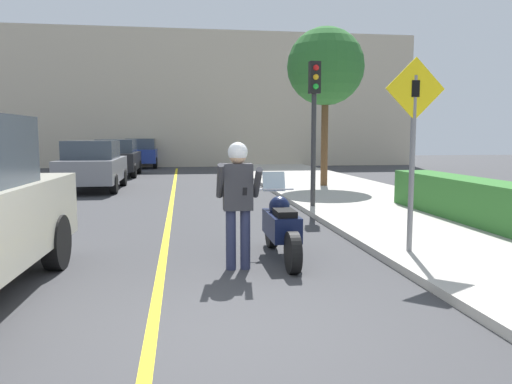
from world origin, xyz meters
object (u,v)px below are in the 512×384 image
(street_tree, at_px, (326,67))
(parked_car_black, at_px, (117,157))
(traffic_light, at_px, (314,106))
(parked_car_blue, at_px, (142,153))
(crossing_sign, at_px, (413,136))
(motorcycle, at_px, (281,227))
(person_biker, at_px, (238,192))
(parked_car_grey, at_px, (93,165))

(street_tree, bearing_deg, parked_car_black, 139.33)
(traffic_light, distance_m, parked_car_blue, 18.85)
(parked_car_blue, bearing_deg, crossing_sign, -75.99)
(motorcycle, height_order, parked_car_blue, parked_car_blue)
(traffic_light, height_order, parked_car_blue, traffic_light)
(motorcycle, xyz_separation_m, street_tree, (3.44, 9.58, 3.68))
(person_biker, distance_m, parked_car_grey, 11.45)
(person_biker, xyz_separation_m, parked_car_blue, (-3.08, 23.09, -0.23))
(parked_car_black, distance_m, parked_car_blue, 6.31)
(crossing_sign, relative_size, parked_car_blue, 0.68)
(parked_car_grey, xyz_separation_m, parked_car_black, (0.06, 5.99, 0.00))
(street_tree, bearing_deg, motorcycle, -109.73)
(person_biker, height_order, street_tree, street_tree)
(street_tree, bearing_deg, person_biker, -112.33)
(motorcycle, bearing_deg, parked_car_black, 105.07)
(crossing_sign, distance_m, parked_car_black, 17.77)
(person_biker, bearing_deg, crossing_sign, 4.83)
(motorcycle, height_order, person_biker, person_biker)
(traffic_light, relative_size, parked_car_blue, 0.83)
(traffic_light, xyz_separation_m, street_tree, (1.70, 4.93, 1.61))
(traffic_light, bearing_deg, parked_car_grey, 137.53)
(crossing_sign, relative_size, parked_car_grey, 0.68)
(parked_car_black, bearing_deg, traffic_light, -62.29)
(crossing_sign, height_order, parked_car_black, crossing_sign)
(motorcycle, distance_m, crossing_sign, 2.36)
(motorcycle, distance_m, person_biker, 1.05)
(motorcycle, xyz_separation_m, person_biker, (-0.70, -0.50, 0.60))
(person_biker, xyz_separation_m, traffic_light, (2.44, 5.15, 1.48))
(traffic_light, distance_m, parked_car_black, 13.27)
(motorcycle, xyz_separation_m, parked_car_blue, (-3.79, 22.59, 0.37))
(person_biker, relative_size, parked_car_blue, 0.42)
(motorcycle, relative_size, crossing_sign, 0.76)
(parked_car_grey, bearing_deg, traffic_light, -42.47)
(motorcycle, relative_size, parked_car_blue, 0.52)
(crossing_sign, height_order, parked_car_blue, crossing_sign)
(traffic_light, bearing_deg, parked_car_black, 117.71)
(crossing_sign, relative_size, parked_car_black, 0.68)
(motorcycle, xyz_separation_m, crossing_sign, (1.92, -0.28, 1.35))
(motorcycle, bearing_deg, parked_car_grey, 113.36)
(parked_car_grey, relative_size, parked_car_blue, 1.00)
(parked_car_blue, bearing_deg, parked_car_black, -95.46)
(parked_car_grey, bearing_deg, parked_car_blue, 86.90)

